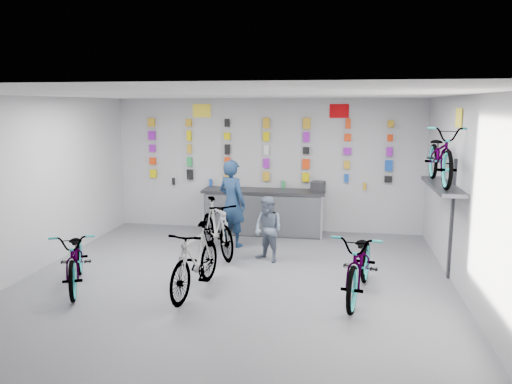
% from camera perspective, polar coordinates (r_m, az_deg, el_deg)
% --- Properties ---
extents(floor, '(8.00, 8.00, 0.00)m').
position_cam_1_polar(floor, '(7.90, -3.12, -11.24)').
color(floor, '#505055').
rests_on(floor, ground).
extents(ceiling, '(8.00, 8.00, 0.00)m').
position_cam_1_polar(ceiling, '(7.37, -3.35, 11.08)').
color(ceiling, white).
rests_on(ceiling, wall_back).
extents(wall_back, '(7.00, 0.00, 7.00)m').
position_cam_1_polar(wall_back, '(11.38, 1.22, 3.11)').
color(wall_back, '#B5B5B8').
rests_on(wall_back, floor).
extents(wall_front, '(7.00, 0.00, 7.00)m').
position_cam_1_polar(wall_front, '(3.83, -16.83, -11.16)').
color(wall_front, '#B5B5B8').
rests_on(wall_front, floor).
extents(wall_left, '(0.00, 8.00, 8.00)m').
position_cam_1_polar(wall_left, '(8.93, -25.69, 0.25)').
color(wall_left, '#B5B5B8').
rests_on(wall_left, floor).
extents(wall_right, '(0.00, 8.00, 8.00)m').
position_cam_1_polar(wall_right, '(7.54, 23.69, -1.23)').
color(wall_right, '#B5B5B8').
rests_on(wall_right, floor).
extents(counter, '(2.70, 0.66, 1.00)m').
position_cam_1_polar(counter, '(11.10, 0.86, -2.37)').
color(counter, black).
rests_on(counter, floor).
extents(merch_wall, '(5.56, 0.08, 1.57)m').
position_cam_1_polar(merch_wall, '(11.29, 1.03, 4.55)').
color(merch_wall, '#D2BC00').
rests_on(merch_wall, wall_back).
extents(wall_bracket, '(0.39, 1.90, 2.00)m').
position_cam_1_polar(wall_bracket, '(8.66, 20.68, 0.08)').
color(wall_bracket, '#333338').
rests_on(wall_bracket, wall_right).
extents(sign_left, '(0.42, 0.02, 0.30)m').
position_cam_1_polar(sign_left, '(11.60, -6.22, 9.22)').
color(sign_left, yellow).
rests_on(sign_left, wall_back).
extents(sign_right, '(0.42, 0.02, 0.30)m').
position_cam_1_polar(sign_right, '(11.16, 9.49, 9.12)').
color(sign_right, '#B6060A').
rests_on(sign_right, wall_back).
extents(sign_side, '(0.02, 0.40, 0.30)m').
position_cam_1_polar(sign_side, '(8.59, 22.17, 7.87)').
color(sign_side, yellow).
rests_on(sign_side, wall_right).
extents(bike_left, '(1.35, 1.93, 0.96)m').
position_cam_1_polar(bike_left, '(8.39, -19.85, -7.08)').
color(bike_left, gray).
rests_on(bike_left, floor).
extents(bike_center, '(0.71, 1.81, 1.06)m').
position_cam_1_polar(bike_center, '(7.70, -6.94, -7.69)').
color(bike_center, gray).
rests_on(bike_center, floor).
extents(bike_right, '(1.04, 2.10, 1.06)m').
position_cam_1_polar(bike_right, '(7.65, 11.88, -7.96)').
color(bike_right, gray).
rests_on(bike_right, floor).
extents(bike_service, '(1.39, 1.80, 1.08)m').
position_cam_1_polar(bike_service, '(9.61, -4.49, -4.00)').
color(bike_service, gray).
rests_on(bike_service, floor).
extents(bike_wall, '(0.63, 1.80, 0.95)m').
position_cam_1_polar(bike_wall, '(8.57, 20.40, 3.97)').
color(bike_wall, gray).
rests_on(bike_wall, wall_bracket).
extents(clerk, '(0.77, 0.68, 1.77)m').
position_cam_1_polar(clerk, '(10.12, -2.75, -1.29)').
color(clerk, '#162B4A').
rests_on(clerk, floor).
extents(customer, '(0.75, 0.71, 1.22)m').
position_cam_1_polar(customer, '(9.14, 1.41, -4.28)').
color(customer, slate).
rests_on(customer, floor).
extents(spare_wheel, '(0.65, 0.20, 0.65)m').
position_cam_1_polar(spare_wheel, '(10.96, -4.08, -3.47)').
color(spare_wheel, black).
rests_on(spare_wheel, floor).
extents(register, '(0.33, 0.35, 0.22)m').
position_cam_1_polar(register, '(10.88, 7.11, 0.64)').
color(register, black).
rests_on(register, counter).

